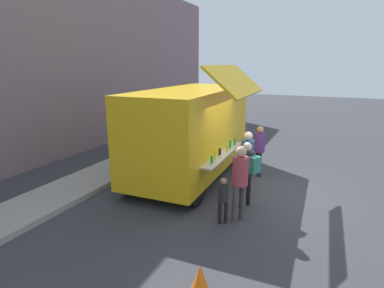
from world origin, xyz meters
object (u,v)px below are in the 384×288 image
(customer_front_ordering, at_px, (247,157))
(customer_mid_with_backpack, at_px, (247,168))
(child_near_queue, at_px, (223,196))
(customer_extra_browsing, at_px, (259,146))
(food_truck_main, at_px, (192,130))
(traffic_cone_orange, at_px, (200,281))
(customer_rear_waiting, at_px, (240,177))
(trash_bin, at_px, (181,132))

(customer_front_ordering, distance_m, customer_mid_with_backpack, 0.98)
(customer_mid_with_backpack, relative_size, child_near_queue, 1.53)
(customer_mid_with_backpack, bearing_deg, customer_extra_browsing, -57.55)
(customer_extra_browsing, relative_size, child_near_queue, 1.49)
(food_truck_main, bearing_deg, traffic_cone_orange, -155.58)
(customer_front_ordering, relative_size, customer_rear_waiting, 0.98)
(trash_bin, distance_m, child_near_queue, 7.86)
(customer_rear_waiting, height_order, child_near_queue, customer_rear_waiting)
(customer_front_ordering, bearing_deg, trash_bin, -43.77)
(traffic_cone_orange, relative_size, customer_front_ordering, 0.31)
(trash_bin, bearing_deg, customer_mid_with_backpack, -140.11)
(trash_bin, relative_size, customer_rear_waiting, 0.56)
(food_truck_main, distance_m, child_near_queue, 3.42)
(customer_front_ordering, bearing_deg, customer_rear_waiting, 101.98)
(customer_mid_with_backpack, distance_m, customer_extra_browsing, 2.46)
(traffic_cone_orange, xyz_separation_m, trash_bin, (8.96, 4.75, 0.23))
(customer_front_ordering, height_order, customer_rear_waiting, customer_rear_waiting)
(customer_mid_with_backpack, distance_m, customer_rear_waiting, 0.78)
(customer_front_ordering, bearing_deg, customer_mid_with_backpack, 107.80)
(traffic_cone_orange, height_order, customer_front_ordering, customer_front_ordering)
(customer_front_ordering, distance_m, customer_extra_browsing, 1.50)
(trash_bin, distance_m, customer_mid_with_backpack, 7.15)
(child_near_queue, bearing_deg, customer_mid_with_backpack, -50.75)
(traffic_cone_orange, relative_size, child_near_queue, 0.49)
(traffic_cone_orange, relative_size, customer_extra_browsing, 0.33)
(customer_mid_with_backpack, bearing_deg, customer_front_ordering, -47.89)
(food_truck_main, bearing_deg, customer_front_ordering, -108.15)
(trash_bin, bearing_deg, traffic_cone_orange, -152.05)
(customer_front_ordering, height_order, child_near_queue, customer_front_ordering)
(food_truck_main, relative_size, trash_bin, 5.52)
(customer_extra_browsing, bearing_deg, customer_front_ordering, 60.12)
(customer_rear_waiting, xyz_separation_m, child_near_queue, (-0.32, 0.29, -0.41))
(trash_bin, relative_size, customer_extra_browsing, 0.61)
(trash_bin, distance_m, customer_front_ordering, 6.28)
(customer_extra_browsing, xyz_separation_m, child_near_queue, (-3.54, 0.02, -0.32))
(customer_front_ordering, distance_m, customer_rear_waiting, 1.75)
(customer_rear_waiting, bearing_deg, customer_mid_with_backpack, -55.63)
(trash_bin, relative_size, child_near_queue, 0.90)
(customer_rear_waiting, relative_size, child_near_queue, 1.62)
(traffic_cone_orange, bearing_deg, customer_extra_browsing, 4.02)
(traffic_cone_orange, xyz_separation_m, child_near_queue, (2.39, 0.44, 0.39))
(trash_bin, bearing_deg, customer_front_ordering, -136.36)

